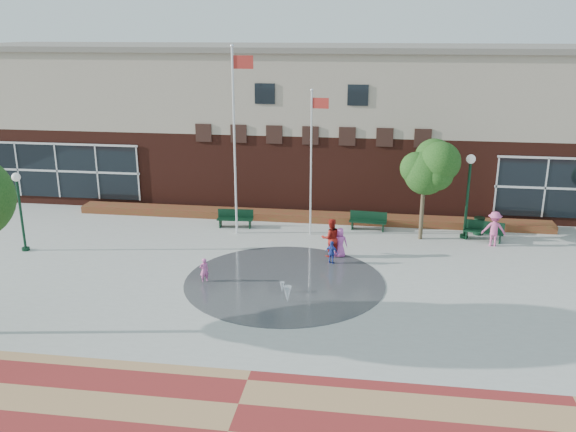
# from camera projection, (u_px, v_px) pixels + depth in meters

# --- Properties ---
(ground) EXTENTS (120.00, 120.00, 0.00)m
(ground) POSITION_uv_depth(u_px,v_px,m) (273.00, 314.00, 22.72)
(ground) COLOR #666056
(ground) RESTS_ON ground
(plaza_concrete) EXTENTS (46.00, 18.00, 0.01)m
(plaza_concrete) POSITION_uv_depth(u_px,v_px,m) (288.00, 273.00, 26.50)
(plaza_concrete) COLOR #A8A8A0
(plaza_concrete) RESTS_ON ground
(paver_band) EXTENTS (46.00, 6.00, 0.01)m
(paver_band) POSITION_uv_depth(u_px,v_px,m) (228.00, 432.00, 16.10)
(paver_band) COLOR maroon
(paver_band) RESTS_ON ground
(splash_pad) EXTENTS (8.40, 8.40, 0.01)m
(splash_pad) POSITION_uv_depth(u_px,v_px,m) (285.00, 282.00, 25.55)
(splash_pad) COLOR #383A3D
(splash_pad) RESTS_ON ground
(library_building) EXTENTS (44.40, 10.40, 9.20)m
(library_building) POSITION_uv_depth(u_px,v_px,m) (319.00, 121.00, 37.85)
(library_building) COLOR #491D14
(library_building) RESTS_ON ground
(flower_bed) EXTENTS (26.00, 1.20, 0.40)m
(flower_bed) POSITION_uv_depth(u_px,v_px,m) (308.00, 220.00, 33.68)
(flower_bed) COLOR #A3111D
(flower_bed) RESTS_ON ground
(flagpole_left) EXTENTS (1.11, 0.18, 9.47)m
(flagpole_left) POSITION_uv_depth(u_px,v_px,m) (235.00, 132.00, 30.01)
(flagpole_left) COLOR white
(flagpole_left) RESTS_ON ground
(flagpole_right) EXTENTS (0.91, 0.18, 7.41)m
(flagpole_right) POSITION_uv_depth(u_px,v_px,m) (312.00, 156.00, 30.17)
(flagpole_right) COLOR white
(flagpole_right) RESTS_ON ground
(lamp_left) EXTENTS (0.40, 0.40, 3.82)m
(lamp_left) POSITION_uv_depth(u_px,v_px,m) (20.00, 203.00, 28.44)
(lamp_left) COLOR black
(lamp_left) RESTS_ON ground
(lamp_right) EXTENTS (0.46, 0.46, 4.31)m
(lamp_right) POSITION_uv_depth(u_px,v_px,m) (468.00, 187.00, 30.09)
(lamp_right) COLOR black
(lamp_right) RESTS_ON ground
(bench_left) EXTENTS (1.93, 0.65, 0.96)m
(bench_left) POSITION_uv_depth(u_px,v_px,m) (235.00, 222.00, 32.41)
(bench_left) COLOR black
(bench_left) RESTS_ON ground
(bench_mid) EXTENTS (1.98, 0.70, 0.97)m
(bench_mid) POSITION_uv_depth(u_px,v_px,m) (368.00, 224.00, 31.99)
(bench_mid) COLOR black
(bench_mid) RESTS_ON ground
(bench_right) EXTENTS (2.00, 1.01, 0.97)m
(bench_right) POSITION_uv_depth(u_px,v_px,m) (483.00, 235.00, 30.40)
(bench_right) COLOR black
(bench_right) RESTS_ON ground
(trash_can) EXTENTS (0.56, 0.56, 0.92)m
(trash_can) POSITION_uv_depth(u_px,v_px,m) (479.00, 226.00, 31.26)
(trash_can) COLOR black
(trash_can) RESTS_ON ground
(tree_mid) EXTENTS (2.88, 2.88, 4.87)m
(tree_mid) POSITION_uv_depth(u_px,v_px,m) (425.00, 171.00, 29.67)
(tree_mid) COLOR #403524
(tree_mid) RESTS_ON ground
(water_jet_a) EXTENTS (0.33, 0.33, 0.65)m
(water_jet_a) POSITION_uv_depth(u_px,v_px,m) (287.00, 303.00, 23.62)
(water_jet_a) COLOR white
(water_jet_a) RESTS_ON ground
(water_jet_b) EXTENTS (0.19, 0.19, 0.44)m
(water_jet_b) POSITION_uv_depth(u_px,v_px,m) (282.00, 293.00, 24.51)
(water_jet_b) COLOR white
(water_jet_b) RESTS_ON ground
(child_splash) EXTENTS (0.46, 0.44, 1.06)m
(child_splash) POSITION_uv_depth(u_px,v_px,m) (204.00, 270.00, 25.41)
(child_splash) COLOR #DC5CA7
(child_splash) RESTS_ON ground
(adult_red) EXTENTS (1.06, 0.94, 1.84)m
(adult_red) POSITION_uv_depth(u_px,v_px,m) (331.00, 238.00, 28.12)
(adult_red) COLOR #AA1F16
(adult_red) RESTS_ON ground
(adult_pink) EXTENTS (0.70, 0.47, 1.41)m
(adult_pink) POSITION_uv_depth(u_px,v_px,m) (340.00, 243.00, 28.14)
(adult_pink) COLOR #D453B5
(adult_pink) RESTS_ON ground
(child_blue) EXTENTS (0.69, 0.51, 1.09)m
(child_blue) POSITION_uv_depth(u_px,v_px,m) (332.00, 253.00, 27.34)
(child_blue) COLOR #283FA4
(child_blue) RESTS_ON ground
(person_bench) EXTENTS (1.19, 0.77, 1.74)m
(person_bench) POSITION_uv_depth(u_px,v_px,m) (494.00, 229.00, 29.52)
(person_bench) COLOR #DA5696
(person_bench) RESTS_ON ground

